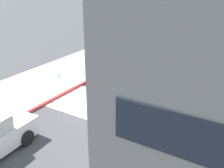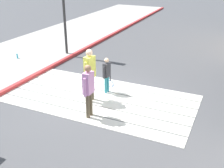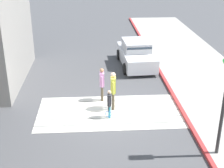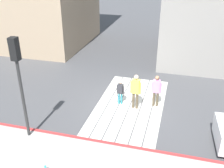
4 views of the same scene
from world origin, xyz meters
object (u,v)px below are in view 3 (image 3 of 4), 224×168
Objects in this scene: car_parked_near_curb at (136,54)px; pedestrian_adult_trailing at (102,82)px; pedestrian_child_with_racket at (109,103)px; pedestrian_adult_lead at (113,88)px.

car_parked_near_curb is 2.67× the size of pedestrian_adult_trailing.
pedestrian_child_with_racket is at bearing 98.15° from pedestrian_adult_trailing.
pedestrian_child_with_racket is (2.03, 6.53, -0.01)m from car_parked_near_curb.
pedestrian_adult_lead is 1.08× the size of pedestrian_adult_trailing.
pedestrian_child_with_racket is (-0.25, 1.74, -0.23)m from pedestrian_adult_trailing.
pedestrian_adult_lead is at bearing -105.34° from pedestrian_child_with_racket.
car_parked_near_curb is 3.41× the size of pedestrian_child_with_racket.
pedestrian_adult_lead is 0.89m from pedestrian_child_with_racket.
pedestrian_adult_lead is at bearing 116.67° from pedestrian_adult_trailing.
car_parked_near_curb is at bearing -115.45° from pedestrian_adult_trailing.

